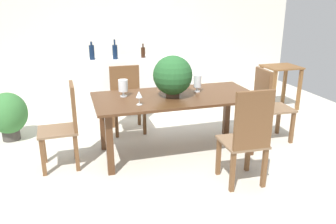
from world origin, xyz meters
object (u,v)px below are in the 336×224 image
(dining_table, at_px, (176,104))
(crystal_vase_center_near, at_px, (197,82))
(side_table, at_px, (280,77))
(flower_centerpiece, at_px, (173,76))
(chair_near_right, at_px, (248,135))
(wine_bottle_amber, at_px, (92,52))
(potted_plant_floor, at_px, (8,114))
(chair_foot_end, at_px, (268,102))
(kitchen_counter, at_px, (138,84))
(wine_bottle_clear, at_px, (115,52))
(wine_glass, at_px, (139,95))
(wine_bottle_tall, at_px, (143,52))
(crystal_vase_left, at_px, (123,86))
(chair_far_left, at_px, (126,95))
(chair_head_end, at_px, (66,123))

(dining_table, xyz_separation_m, crystal_vase_center_near, (0.31, 0.10, 0.23))
(crystal_vase_center_near, distance_m, side_table, 2.30)
(flower_centerpiece, distance_m, side_table, 2.70)
(chair_near_right, bearing_deg, wine_bottle_amber, -63.21)
(wine_bottle_amber, xyz_separation_m, potted_plant_floor, (-1.23, -0.77, -0.68))
(chair_foot_end, relative_size, crystal_vase_center_near, 4.61)
(kitchen_counter, height_order, wine_bottle_clear, wine_bottle_clear)
(chair_near_right, bearing_deg, dining_table, -63.91)
(wine_glass, xyz_separation_m, wine_bottle_tall, (0.49, 1.97, 0.15))
(wine_bottle_amber, bearing_deg, wine_glass, -80.49)
(crystal_vase_left, relative_size, wine_glass, 1.32)
(chair_foot_end, bearing_deg, wine_glass, 100.07)
(chair_foot_end, xyz_separation_m, flower_centerpiece, (-1.36, -0.03, 0.46))
(wine_bottle_clear, xyz_separation_m, wine_bottle_amber, (-0.36, 0.06, 0.00))
(flower_centerpiece, relative_size, kitchen_counter, 0.27)
(wine_bottle_clear, distance_m, wine_bottle_tall, 0.47)
(flower_centerpiece, bearing_deg, wine_bottle_amber, 113.46)
(wine_bottle_tall, distance_m, potted_plant_floor, 2.27)
(potted_plant_floor, bearing_deg, side_table, 2.49)
(chair_foot_end, bearing_deg, chair_far_left, 63.54)
(chair_head_end, xyz_separation_m, side_table, (3.61, 1.21, 0.02))
(crystal_vase_center_near, xyz_separation_m, side_table, (1.99, 1.12, -0.32))
(chair_foot_end, relative_size, crystal_vase_left, 4.80)
(chair_head_end, relative_size, flower_centerpiece, 1.97)
(chair_foot_end, height_order, wine_bottle_clear, wine_bottle_clear)
(chair_far_left, xyz_separation_m, chair_near_right, (0.89, -1.98, 0.05))
(chair_head_end, height_order, crystal_vase_left, chair_head_end)
(chair_far_left, height_order, chair_near_right, chair_near_right)
(flower_centerpiece, distance_m, wine_glass, 0.51)
(crystal_vase_center_near, distance_m, wine_glass, 0.88)
(chair_far_left, xyz_separation_m, chair_foot_end, (1.75, -0.98, 0.02))
(crystal_vase_center_near, bearing_deg, crystal_vase_left, 176.75)
(side_table, bearing_deg, flower_centerpiece, -152.19)
(wine_glass, distance_m, kitchen_counter, 2.09)
(chair_far_left, distance_m, flower_centerpiece, 1.19)
(chair_near_right, xyz_separation_m, wine_bottle_amber, (-1.28, 2.78, 0.47))
(potted_plant_floor, bearing_deg, wine_glass, -38.52)
(kitchen_counter, bearing_deg, side_table, -13.37)
(chair_head_end, relative_size, crystal_vase_left, 4.72)
(flower_centerpiece, xyz_separation_m, crystal_vase_left, (-0.57, 0.18, -0.13))
(chair_far_left, relative_size, crystal_vase_left, 4.48)
(side_table, bearing_deg, potted_plant_floor, -177.51)
(chair_far_left, xyz_separation_m, wine_bottle_tall, (0.43, 0.76, 0.49))
(crystal_vase_left, xyz_separation_m, wine_bottle_tall, (0.60, 1.59, 0.14))
(chair_far_left, height_order, potted_plant_floor, chair_far_left)
(wine_bottle_clear, relative_size, side_table, 0.42)
(chair_foot_end, distance_m, potted_plant_floor, 3.53)
(crystal_vase_center_near, bearing_deg, chair_near_right, -83.30)
(wine_bottle_tall, bearing_deg, crystal_vase_left, -110.77)
(chair_foot_end, bearing_deg, wine_bottle_clear, 48.67)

